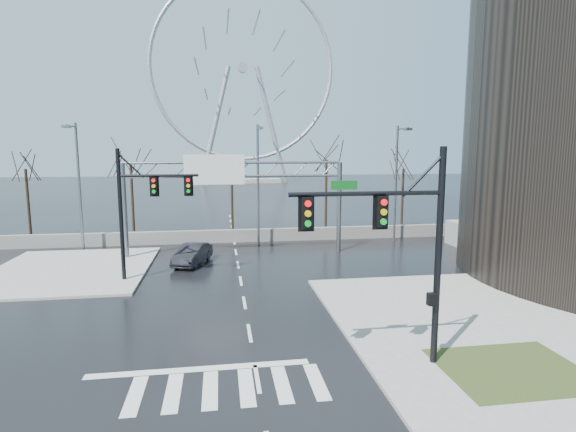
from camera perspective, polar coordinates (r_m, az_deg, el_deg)
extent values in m
plane|color=black|center=(20.22, -4.91, -14.58)|extent=(260.00, 260.00, 0.00)
cube|color=gray|center=(24.68, 19.02, -10.55)|extent=(12.00, 10.00, 0.15)
cube|color=gray|center=(33.08, -25.89, -6.18)|extent=(10.00, 12.00, 0.15)
cube|color=#243616|center=(18.63, 26.60, -17.01)|extent=(5.00, 4.00, 0.02)
cube|color=slate|center=(39.31, -6.86, -2.51)|extent=(52.00, 0.50, 1.10)
cylinder|color=black|center=(16.93, 18.52, -5.28)|extent=(0.24, 0.24, 8.00)
cylinder|color=black|center=(15.49, 9.99, 2.81)|extent=(5.40, 0.16, 0.16)
cube|color=black|center=(15.58, 11.86, 0.57)|extent=(0.35, 0.28, 1.05)
cube|color=black|center=(14.88, 2.43, 0.38)|extent=(0.35, 0.28, 1.05)
cylinder|color=black|center=(28.48, -20.45, -0.03)|extent=(0.24, 0.24, 8.00)
cylinder|color=black|center=(27.88, -16.05, 4.96)|extent=(4.60, 0.16, 0.16)
cube|color=black|center=(27.80, -16.66, 3.69)|extent=(0.35, 0.28, 1.05)
cube|color=black|center=(27.60, -12.53, 3.81)|extent=(0.35, 0.28, 1.05)
cylinder|color=slate|center=(34.57, -20.04, 0.53)|extent=(0.36, 0.36, 7.00)
cylinder|color=slate|center=(35.10, 6.50, 1.08)|extent=(0.36, 0.36, 7.00)
cylinder|color=slate|center=(33.64, -6.77, 6.75)|extent=(16.00, 0.20, 0.20)
cylinder|color=slate|center=(33.68, -6.74, 5.05)|extent=(16.00, 0.20, 0.20)
cube|color=#0B5317|center=(33.49, -9.32, 5.84)|extent=(4.20, 0.10, 2.00)
cube|color=silver|center=(33.43, -9.32, 5.83)|extent=(4.40, 0.02, 2.20)
cylinder|color=slate|center=(38.77, -24.95, 3.27)|extent=(0.20, 0.20, 10.00)
cylinder|color=slate|center=(37.66, -25.86, 10.26)|extent=(0.12, 2.20, 0.12)
cube|color=slate|center=(36.70, -26.31, 10.15)|extent=(0.50, 0.70, 0.18)
cylinder|color=slate|center=(37.35, -3.83, 3.85)|extent=(0.20, 0.20, 10.00)
cylinder|color=slate|center=(36.20, -3.75, 11.16)|extent=(0.12, 2.20, 0.12)
cube|color=slate|center=(35.20, -3.60, 11.09)|extent=(0.50, 0.70, 0.18)
cylinder|color=slate|center=(40.18, 13.52, 3.95)|extent=(0.20, 0.20, 10.00)
cylinder|color=slate|center=(39.11, 14.37, 10.71)|extent=(0.12, 2.20, 0.12)
cube|color=slate|center=(38.19, 14.96, 10.60)|extent=(0.50, 0.70, 0.18)
cylinder|color=black|center=(46.06, -30.09, 1.28)|extent=(0.24, 0.24, 6.30)
cylinder|color=black|center=(43.07, -19.14, 1.82)|extent=(0.24, 0.24, 6.75)
cylinder|color=black|center=(43.40, -7.11, 1.67)|extent=(0.24, 0.24, 5.85)
cylinder|color=black|center=(43.53, 4.85, 2.49)|extent=(0.24, 0.24, 7.02)
cylinder|color=black|center=(46.56, 14.32, 2.08)|extent=(0.24, 0.24, 6.12)
cube|color=gray|center=(114.01, -5.58, 4.49)|extent=(18.00, 6.00, 1.00)
torus|color=#B2B2B7|center=(115.55, -5.78, 18.22)|extent=(45.00, 1.00, 45.00)
cylinder|color=#B2B2B7|center=(115.55, -5.78, 18.22)|extent=(2.40, 1.50, 2.40)
cylinder|color=#B2B2B7|center=(113.78, -9.27, 11.22)|extent=(8.28, 1.20, 28.82)
cylinder|color=#B2B2B7|center=(114.54, -2.11, 11.29)|extent=(8.28, 1.20, 28.82)
imported|color=black|center=(32.19, -12.04, -4.75)|extent=(2.78, 4.55, 1.42)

